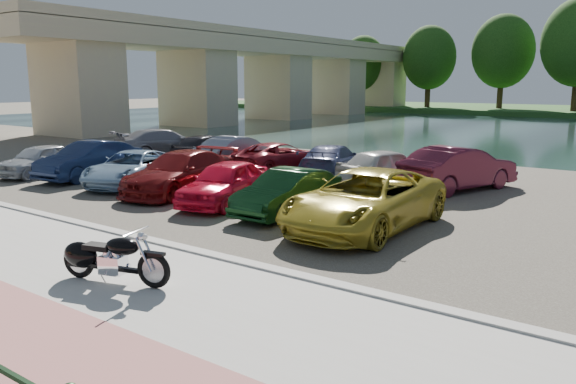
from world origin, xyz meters
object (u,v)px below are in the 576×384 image
at_px(car_0, 39,160).
at_px(car_2, 132,168).
at_px(motorcycle, 105,258).
at_px(car_1, 90,160).

distance_m(car_0, car_2, 4.92).
distance_m(motorcycle, car_0, 14.34).
xyz_separation_m(motorcycle, car_2, (-8.00, 7.13, 0.11)).
bearing_deg(car_2, motorcycle, -62.31).
bearing_deg(car_2, car_0, 168.38).
height_order(car_0, car_2, car_0).
bearing_deg(motorcycle, car_1, 129.92).
bearing_deg(car_0, car_1, 6.90).
distance_m(car_1, car_2, 2.57).
distance_m(motorcycle, car_1, 12.74).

